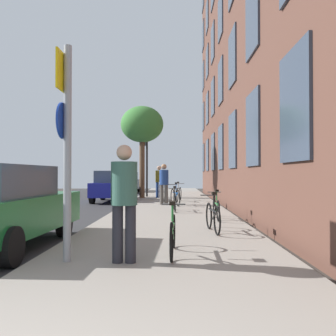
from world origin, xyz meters
TOP-DOWN VIEW (x-y plane):
  - ground_plane at (-2.40, 15.00)m, footprint 41.80×41.80m
  - road_asphalt at (-4.50, 15.00)m, footprint 7.00×38.00m
  - sidewalk at (1.10, 15.00)m, footprint 4.20×38.00m
  - building_facade at (3.69, 14.50)m, footprint 0.56×27.00m
  - sign_post at (-0.43, 4.49)m, footprint 0.16×0.60m
  - traffic_light at (-0.54, 20.78)m, footprint 0.43×0.24m
  - tree_near at (-0.63, 19.69)m, footprint 2.43×2.43m
  - bicycle_0 at (1.21, 4.99)m, footprint 0.42×1.69m
  - bicycle_1 at (2.12, 7.39)m, footprint 0.42×1.59m
  - bicycle_2 at (2.47, 9.79)m, footprint 0.42×1.62m
  - bicycle_3 at (1.23, 12.19)m, footprint 0.42×1.58m
  - bicycle_4 at (1.26, 14.59)m, footprint 0.54×1.73m
  - bicycle_5 at (1.42, 16.99)m, footprint 0.45×1.68m
  - pedestrian_0 at (0.48, 4.43)m, footprint 0.40×0.40m
  - pedestrian_1 at (0.76, 15.01)m, footprint 0.53×0.53m
  - pedestrian_2 at (0.33, 19.79)m, footprint 0.57×0.57m
  - car_1 at (-2.03, 18.06)m, footprint 1.80×4.20m
  - car_2 at (-2.52, 27.40)m, footprint 1.89×4.22m

SIDE VIEW (x-z plane):
  - ground_plane at x=-2.40m, z-range 0.00..0.00m
  - road_asphalt at x=-4.50m, z-range 0.00..0.01m
  - sidewalk at x=1.10m, z-range 0.00..0.12m
  - bicycle_2 at x=2.47m, z-range 0.02..0.91m
  - bicycle_0 at x=1.21m, z-range 0.02..0.92m
  - bicycle_3 at x=1.23m, z-range 0.02..0.93m
  - bicycle_1 at x=2.12m, z-range 0.02..0.95m
  - bicycle_5 at x=1.42m, z-range 0.01..0.98m
  - bicycle_4 at x=1.26m, z-range 0.01..1.00m
  - car_1 at x=-2.03m, z-range 0.03..1.65m
  - car_2 at x=-2.52m, z-range 0.03..1.65m
  - pedestrian_0 at x=0.48m, z-range 0.25..2.03m
  - pedestrian_1 at x=0.76m, z-range 0.25..2.04m
  - pedestrian_2 at x=0.33m, z-range 0.25..2.07m
  - sign_post at x=-0.43m, z-range 0.39..3.72m
  - traffic_light at x=-0.54m, z-range 0.83..4.74m
  - tree_near at x=-0.63m, z-range 1.64..6.86m
  - building_facade at x=3.69m, z-range 0.02..16.72m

